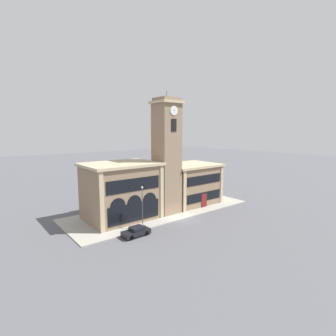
% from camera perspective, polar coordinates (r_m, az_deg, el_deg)
% --- Properties ---
extents(ground_plane, '(300.00, 300.00, 0.00)m').
position_cam_1_polar(ground_plane, '(47.17, 3.35, -11.08)').
color(ground_plane, '#56565B').
extents(sidewalk_kerb, '(36.56, 13.60, 0.15)m').
position_cam_1_polar(sidewalk_kerb, '(52.15, -1.70, -9.09)').
color(sidewalk_kerb, '#A39E93').
rests_on(sidewalk_kerb, ground_plane).
extents(clock_tower, '(4.79, 4.79, 22.55)m').
position_cam_1_polar(clock_tower, '(48.43, -0.31, 2.46)').
color(clock_tower, '#897056').
rests_on(clock_tower, ground_plane).
extents(town_hall_left_wing, '(12.63, 9.57, 9.99)m').
position_cam_1_polar(town_hall_left_wing, '(46.81, -10.17, -4.95)').
color(town_hall_left_wing, '#897056').
rests_on(town_hall_left_wing, ground_plane).
extents(town_hall_right_wing, '(12.05, 9.57, 8.51)m').
position_cam_1_polar(town_hall_right_wing, '(56.35, 4.63, -3.39)').
color(town_hall_right_wing, '#897056').
rests_on(town_hall_right_wing, ground_plane).
extents(parked_car_near, '(4.21, 1.98, 1.39)m').
position_cam_1_polar(parked_car_near, '(40.18, -6.91, -13.50)').
color(parked_car_near, black).
rests_on(parked_car_near, ground_plane).
extents(street_lamp, '(0.36, 0.36, 6.81)m').
position_cam_1_polar(street_lamp, '(41.35, -5.62, -7.33)').
color(street_lamp, '#4C4C51').
rests_on(street_lamp, sidewalk_kerb).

